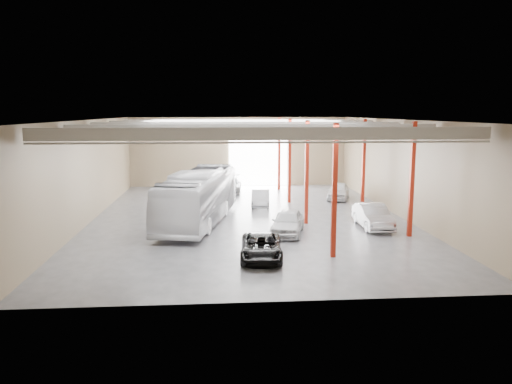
{
  "coord_description": "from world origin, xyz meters",
  "views": [
    {
      "loc": [
        -2.23,
        -34.98,
        7.56
      ],
      "look_at": [
        0.38,
        -1.89,
        2.2
      ],
      "focal_mm": 35.0,
      "sensor_mm": 36.0,
      "label": 1
    }
  ],
  "objects": [
    {
      "name": "depot_shell",
      "position": [
        0.13,
        0.48,
        4.98
      ],
      "size": [
        22.12,
        32.12,
        7.06
      ],
      "color": "#45464A",
      "rests_on": "ground"
    },
    {
      "name": "car_right_far",
      "position": [
        8.3,
        7.22,
        0.73
      ],
      "size": [
        2.98,
        4.58,
        1.45
      ],
      "primitive_type": "imported",
      "rotation": [
        0.0,
        0.0,
        -0.33
      ],
      "color": "silver",
      "rests_on": "ground"
    },
    {
      "name": "car_row_b",
      "position": [
        1.24,
        4.5,
        0.66
      ],
      "size": [
        1.78,
        4.15,
        1.33
      ],
      "primitive_type": "imported",
      "rotation": [
        0.0,
        0.0,
        -0.09
      ],
      "color": "#ACACB1",
      "rests_on": "ground"
    },
    {
      "name": "car_right_near",
      "position": [
        7.93,
        -3.64,
        0.79
      ],
      "size": [
        1.75,
        4.81,
        1.58
      ],
      "primitive_type": "imported",
      "rotation": [
        0.0,
        0.0,
        -0.02
      ],
      "color": "silver",
      "rests_on": "ground"
    },
    {
      "name": "black_sedan",
      "position": [
        0.01,
        -10.09,
        0.63
      ],
      "size": [
        2.47,
        4.71,
        1.27
      ],
      "primitive_type": "imported",
      "rotation": [
        0.0,
        0.0,
        -0.08
      ],
      "color": "black",
      "rests_on": "ground"
    },
    {
      "name": "car_row_c",
      "position": [
        -1.04,
        11.73,
        0.73
      ],
      "size": [
        2.43,
        5.18,
        1.46
      ],
      "primitive_type": "imported",
      "rotation": [
        0.0,
        0.0,
        -0.08
      ],
      "color": "slate",
      "rests_on": "ground"
    },
    {
      "name": "coach_bus",
      "position": [
        -3.5,
        -1.16,
        1.8
      ],
      "size": [
        5.52,
        13.26,
        3.6
      ],
      "primitive_type": "imported",
      "rotation": [
        0.0,
        0.0,
        -0.2
      ],
      "color": "silver",
      "rests_on": "ground"
    },
    {
      "name": "car_row_a",
      "position": [
        2.11,
        -4.89,
        0.77
      ],
      "size": [
        2.91,
        4.85,
        1.54
      ],
      "primitive_type": "imported",
      "rotation": [
        0.0,
        0.0,
        -0.26
      ],
      "color": "silver",
      "rests_on": "ground"
    }
  ]
}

